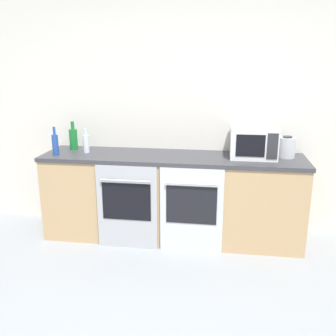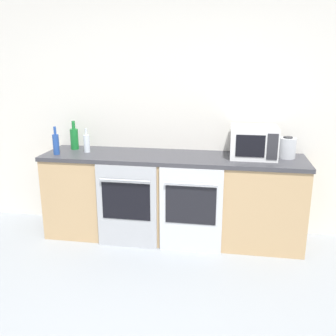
% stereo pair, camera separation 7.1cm
% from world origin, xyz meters
% --- Properties ---
extents(wall_back, '(10.00, 0.06, 2.60)m').
position_xyz_m(wall_back, '(0.00, 2.31, 1.30)').
color(wall_back, silver).
rests_on(wall_back, ground_plane).
extents(counter_back, '(2.67, 0.63, 0.89)m').
position_xyz_m(counter_back, '(0.00, 1.98, 0.45)').
color(counter_back, tan).
rests_on(counter_back, ground_plane).
extents(oven_left, '(0.60, 0.06, 0.85)m').
position_xyz_m(oven_left, '(-0.41, 1.66, 0.43)').
color(oven_left, '#A8AAAF').
rests_on(oven_left, ground_plane).
extents(oven_right, '(0.60, 0.06, 0.85)m').
position_xyz_m(oven_right, '(0.23, 1.66, 0.43)').
color(oven_right, silver).
rests_on(oven_right, ground_plane).
extents(microwave, '(0.45, 0.39, 0.31)m').
position_xyz_m(microwave, '(0.80, 2.04, 1.05)').
color(microwave, silver).
rests_on(microwave, counter_back).
extents(bottle_green, '(0.09, 0.09, 0.31)m').
position_xyz_m(bottle_green, '(-1.10, 2.10, 1.01)').
color(bottle_green, '#19722D').
rests_on(bottle_green, counter_back).
extents(bottle_blue, '(0.06, 0.06, 0.29)m').
position_xyz_m(bottle_blue, '(-1.18, 1.83, 1.01)').
color(bottle_blue, '#234793').
rests_on(bottle_blue, counter_back).
extents(bottle_clear, '(0.06, 0.06, 0.25)m').
position_xyz_m(bottle_clear, '(-0.91, 1.98, 0.99)').
color(bottle_clear, silver).
rests_on(bottle_clear, counter_back).
extents(kettle, '(0.17, 0.17, 0.21)m').
position_xyz_m(kettle, '(1.13, 2.07, 1.00)').
color(kettle, '#B7BABF').
rests_on(kettle, counter_back).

